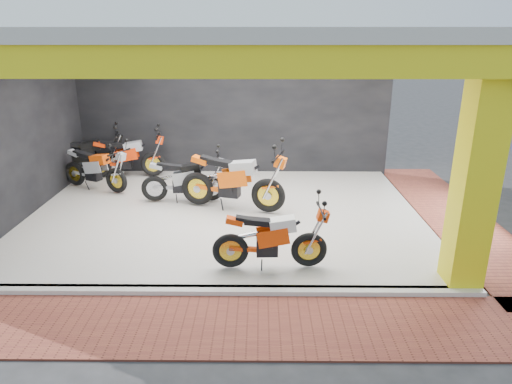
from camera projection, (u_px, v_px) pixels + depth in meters
ground at (217, 261)px, 7.68m from camera, size 80.00×80.00×0.00m
showroom_floor at (225, 214)px, 9.55m from camera, size 8.00×6.00×0.10m
showroom_ceiling at (221, 35)px, 8.39m from camera, size 8.40×6.40×0.20m
back_wall at (233, 110)px, 11.92m from camera, size 8.20×0.20×3.50m
left_wall at (17, 134)px, 9.03m from camera, size 0.20×6.20×3.50m
corner_column at (476, 176)px, 6.36m from camera, size 0.50×0.50×3.50m
header_beam_front at (202, 61)px, 5.65m from camera, size 8.40×0.30×0.40m
header_beam_right at (437, 52)px, 8.45m from camera, size 0.30×6.40×0.40m
floor_kerb at (210, 291)px, 6.70m from camera, size 8.00×0.20×0.10m
paver_front at (204, 325)px, 5.97m from camera, size 9.00×1.40×0.03m
paver_right at (455, 217)px, 9.52m from camera, size 1.40×7.00×0.03m
moto_hero at (310, 234)px, 7.09m from camera, size 1.93×0.78×1.17m
moto_row_a at (268, 179)px, 9.24m from camera, size 2.57×1.52×1.48m
moto_row_b at (211, 176)px, 9.96m from camera, size 1.96×0.80×1.18m
moto_row_c at (115, 168)px, 10.45m from camera, size 2.11×1.49×1.21m
moto_row_d at (111, 152)px, 11.70m from camera, size 2.30×1.31×1.33m
moto_row_e at (152, 153)px, 11.70m from camera, size 2.17×1.00×1.28m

